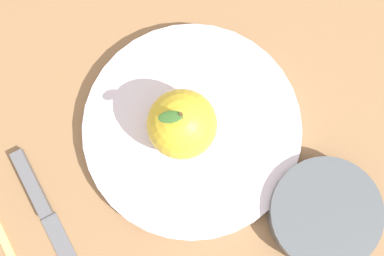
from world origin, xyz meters
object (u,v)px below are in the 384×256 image
Objects in this scene: dinner_plate at (192,130)px; apple at (182,124)px; knife at (49,219)px; side_bowl at (325,213)px.

dinner_plate is 2.71× the size of apple.
apple is at bearing -157.43° from knife.
side_bowl is 0.60× the size of knife.
knife is at bearing -9.44° from side_bowl.
apple is 0.18m from side_bowl.
apple reaches higher than knife.
apple is (0.01, 0.00, 0.04)m from dinner_plate.
knife is at bearing 21.42° from dinner_plate.
side_bowl is (-0.13, 0.11, -0.04)m from apple.
dinner_plate is 0.17m from side_bowl.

